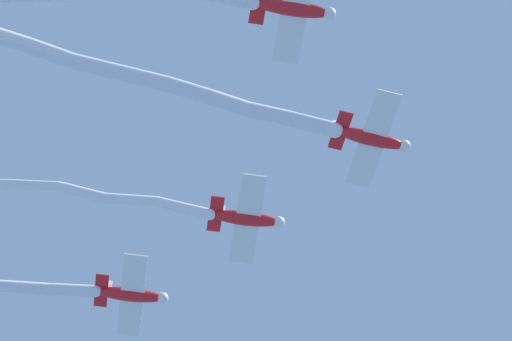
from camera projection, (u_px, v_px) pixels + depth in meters
The scene contains 6 objects.
airplane_lead at pixel (372, 138), 61.13m from camera, with size 6.52×5.08×1.65m.
smoke_trail_lead at pixel (163, 84), 59.46m from camera, with size 11.22×19.64×1.41m.
airplane_left_wing at pixel (247, 218), 63.91m from camera, with size 6.65×5.12×1.65m.
smoke_trail_left_wing at pixel (7, 187), 64.18m from camera, with size 8.05×25.61×3.32m.
airplane_right_wing at pixel (294, 8), 57.40m from camera, with size 6.64×5.12×1.65m.
airplane_slot at pixel (132, 295), 66.44m from camera, with size 6.66×5.12×1.65m.
Camera 1 is at (24.28, 3.35, 6.18)m, focal length 71.31 mm.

